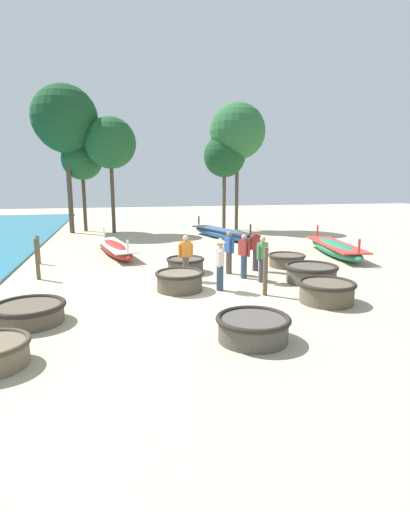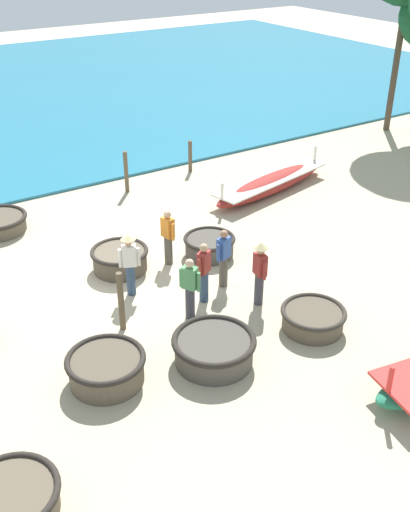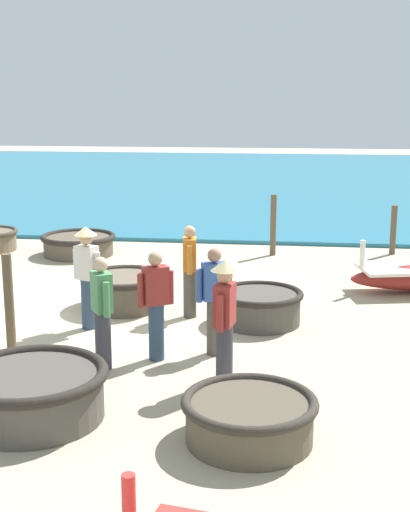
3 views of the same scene
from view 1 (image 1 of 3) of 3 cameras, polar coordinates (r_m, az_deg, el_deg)
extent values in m
plane|color=#BCAD8C|center=(12.29, -2.98, -5.35)|extent=(80.00, 80.00, 0.00)
cylinder|color=brown|center=(10.66, -23.82, -7.63)|extent=(1.62, 1.62, 0.43)
torus|color=#28231E|center=(10.60, -23.91, -6.53)|extent=(1.75, 1.75, 0.13)
cylinder|color=#4C473F|center=(13.97, 14.92, -2.58)|extent=(1.65, 1.65, 0.54)
torus|color=#28231E|center=(13.92, 14.97, -1.49)|extent=(1.78, 1.78, 0.13)
cylinder|color=brown|center=(11.84, 16.96, -5.05)|extent=(1.50, 1.50, 0.55)
torus|color=#28231E|center=(11.77, 17.03, -3.76)|extent=(1.62, 1.62, 0.12)
cylinder|color=#4C473F|center=(8.81, 6.87, -10.39)|extent=(1.51, 1.51, 0.49)
torus|color=#28231E|center=(8.73, 6.91, -8.91)|extent=(1.63, 1.63, 0.12)
cylinder|color=brown|center=(16.31, 11.58, -0.70)|extent=(1.38, 1.38, 0.45)
torus|color=#332D26|center=(16.26, 11.61, 0.08)|extent=(1.49, 1.49, 0.11)
cylinder|color=#4C473F|center=(15.00, -2.81, -1.40)|extent=(1.33, 1.33, 0.50)
torus|color=#28231E|center=(14.94, -2.82, -0.46)|extent=(1.44, 1.44, 0.11)
cylinder|color=brown|center=(12.56, -3.66, -3.70)|extent=(1.42, 1.42, 0.55)
torus|color=#28231E|center=(12.50, -3.68, -2.48)|extent=(1.53, 1.53, 0.11)
ellipsoid|color=#285693|center=(23.64, 2.45, 3.24)|extent=(2.80, 6.00, 0.61)
cube|color=#2D2D33|center=(23.61, 2.45, 3.72)|extent=(2.69, 5.55, 0.06)
cylinder|color=#2D2D33|center=(25.91, -0.89, 5.10)|extent=(0.10, 0.10, 0.55)
cylinder|color=#2D2D33|center=(21.34, 6.51, 3.81)|extent=(0.10, 0.10, 0.55)
ellipsoid|color=maroon|center=(18.90, -12.76, 1.00)|extent=(2.07, 5.39, 0.57)
cube|color=silver|center=(18.87, -12.78, 1.54)|extent=(2.01, 4.98, 0.06)
cylinder|color=silver|center=(21.20, -14.24, 3.31)|extent=(0.10, 0.10, 0.51)
cylinder|color=silver|center=(16.47, -11.00, 1.37)|extent=(0.10, 0.10, 0.51)
ellipsoid|color=#237551|center=(19.32, 18.06, 1.02)|extent=(2.07, 5.53, 0.62)
cube|color=red|center=(19.29, 18.09, 1.59)|extent=(2.04, 5.11, 0.06)
cylinder|color=red|center=(21.56, 15.78, 3.55)|extent=(0.10, 0.10, 0.55)
cylinder|color=red|center=(16.97, 21.16, 1.35)|extent=(0.10, 0.10, 0.55)
cylinder|color=#2D425B|center=(14.11, 5.56, -1.54)|extent=(0.22, 0.22, 0.82)
cube|color=maroon|center=(13.98, 5.61, 1.18)|extent=(0.36, 0.40, 0.54)
sphere|color=tan|center=(13.92, 5.64, 2.72)|extent=(0.20, 0.20, 0.20)
cylinder|color=maroon|center=(13.85, 6.29, 0.86)|extent=(0.09, 0.09, 0.48)
cylinder|color=maroon|center=(14.13, 4.93, 1.09)|extent=(0.09, 0.09, 0.48)
cylinder|color=#2D425B|center=(12.51, 2.15, -3.11)|extent=(0.22, 0.22, 0.82)
cube|color=silver|center=(12.36, 2.18, -0.05)|extent=(0.34, 0.40, 0.54)
sphere|color=tan|center=(12.29, 2.19, 1.69)|extent=(0.20, 0.20, 0.20)
cylinder|color=silver|center=(12.58, 2.33, -0.09)|extent=(0.09, 0.09, 0.48)
cylinder|color=silver|center=(12.16, 2.01, -0.47)|extent=(0.09, 0.09, 0.48)
cone|color=#D1BC84|center=(12.28, 2.19, 2.29)|extent=(0.36, 0.36, 0.14)
cylinder|color=#383842|center=(13.65, 8.13, -2.03)|extent=(0.22, 0.22, 0.82)
cube|color=#4C8E56|center=(13.52, 8.21, 0.79)|extent=(0.40, 0.37, 0.54)
sphere|color=#DBB28E|center=(13.46, 8.25, 2.38)|extent=(0.20, 0.20, 0.20)
cylinder|color=#4C8E56|center=(13.70, 8.76, 0.69)|extent=(0.09, 0.09, 0.48)
cylinder|color=#4C8E56|center=(13.35, 7.63, 0.46)|extent=(0.09, 0.09, 0.48)
cylinder|color=#4C473D|center=(13.79, -2.75, -1.80)|extent=(0.22, 0.22, 0.82)
cube|color=orange|center=(13.66, -2.77, 0.99)|extent=(0.37, 0.26, 0.54)
sphere|color=tan|center=(13.60, -2.79, 2.57)|extent=(0.20, 0.20, 0.20)
cylinder|color=orange|center=(13.60, -3.66, 0.72)|extent=(0.09, 0.09, 0.48)
cylinder|color=orange|center=(13.73, -1.90, 0.84)|extent=(0.09, 0.09, 0.48)
cylinder|color=#383842|center=(15.34, 7.22, -0.58)|extent=(0.22, 0.22, 0.82)
cube|color=maroon|center=(15.22, 7.28, 1.93)|extent=(0.37, 0.27, 0.54)
sphere|color=tan|center=(15.17, 7.32, 3.35)|extent=(0.20, 0.20, 0.20)
cylinder|color=maroon|center=(15.19, 6.46, 1.74)|extent=(0.09, 0.09, 0.48)
cylinder|color=maroon|center=(15.27, 8.09, 1.75)|extent=(0.09, 0.09, 0.48)
cone|color=#D1BC84|center=(15.15, 7.33, 3.84)|extent=(0.36, 0.36, 0.14)
cylinder|color=#4C473D|center=(14.75, 3.42, -0.97)|extent=(0.22, 0.22, 0.82)
cube|color=#33569E|center=(14.63, 3.45, 1.64)|extent=(0.33, 0.40, 0.54)
sphere|color=#A37556|center=(14.57, 3.47, 3.11)|extent=(0.20, 0.20, 0.20)
cylinder|color=#33569E|center=(14.46, 3.98, 1.33)|extent=(0.09, 0.09, 0.48)
cylinder|color=#33569E|center=(14.81, 2.93, 1.56)|extent=(0.09, 0.09, 0.48)
cylinder|color=brown|center=(12.04, 8.63, -2.19)|extent=(0.14, 0.14, 1.47)
cylinder|color=brown|center=(17.80, -22.73, 0.80)|extent=(0.14, 0.14, 1.17)
cylinder|color=brown|center=(14.97, -22.83, -0.43)|extent=(0.14, 0.14, 1.43)
cylinder|color=#4C3D2D|center=(27.71, 2.74, 7.88)|extent=(0.24, 0.24, 4.01)
sphere|color=#194723|center=(27.72, 2.80, 14.07)|extent=(2.81, 2.81, 2.81)
cylinder|color=#4C3D2D|center=(28.15, -16.85, 7.28)|extent=(0.24, 0.24, 3.81)
sphere|color=#1E5128|center=(28.14, -17.17, 13.06)|extent=(2.67, 2.67, 2.67)
cylinder|color=#4C3D2D|center=(27.47, -18.86, 9.17)|extent=(0.24, 0.24, 5.80)
sphere|color=#194723|center=(27.73, -19.43, 18.12)|extent=(4.06, 4.06, 4.06)
cylinder|color=#4C3D2D|center=(26.66, -13.05, 8.13)|extent=(0.24, 0.24, 4.59)
sphere|color=#1E5128|center=(26.74, -13.37, 15.46)|extent=(3.21, 3.21, 3.21)
cylinder|color=#4C3D2D|center=(27.77, 4.56, 9.20)|extent=(0.24, 0.24, 5.30)
sphere|color=#286033|center=(27.94, 4.68, 17.33)|extent=(3.71, 3.71, 3.71)
cylinder|color=#4C3D2D|center=(27.32, -18.69, 9.01)|extent=(0.24, 0.24, 5.65)
sphere|color=#194723|center=(27.55, -19.25, 17.78)|extent=(3.96, 3.96, 3.96)
camera|label=2|loc=(16.71, 56.51, 22.72)|focal=42.00mm
camera|label=3|loc=(20.33, 30.36, 10.05)|focal=50.00mm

